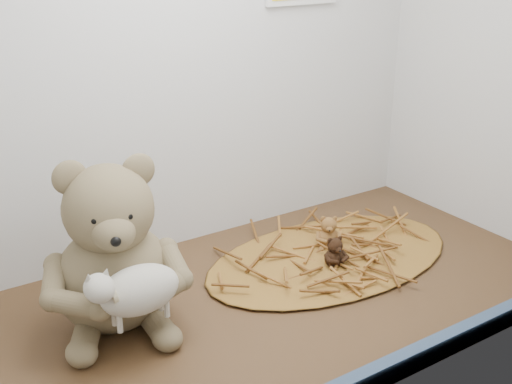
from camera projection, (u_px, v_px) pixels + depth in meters
alcove_shell at (231, 46)px, 106.94cm from camera, size 120.40×60.20×90.40cm
front_rail at (368, 380)px, 93.79cm from camera, size 119.28×2.20×3.60cm
straw_bed at (331, 257)px, 132.16cm from camera, size 56.62×32.88×1.10cm
main_teddy at (111, 244)px, 105.49cm from camera, size 29.94×30.88×29.90cm
toy_lamb at (139, 290)px, 98.44cm from camera, size 17.05×10.40×11.01cm
mini_teddy_tan at (328, 230)px, 134.65cm from camera, size 7.89×7.98×6.90cm
mini_teddy_brown at (334, 250)px, 126.80cm from camera, size 5.84×6.07×6.23cm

